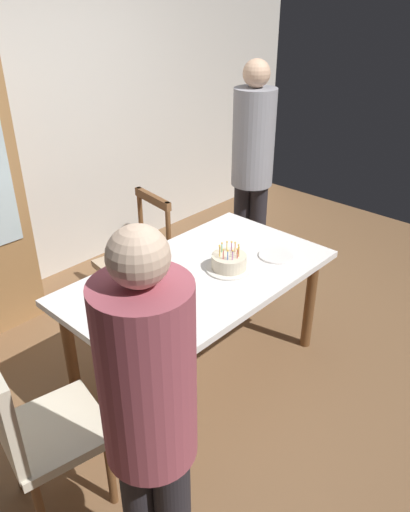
# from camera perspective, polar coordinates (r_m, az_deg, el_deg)

# --- Properties ---
(ground) EXTENTS (6.40, 6.40, 0.00)m
(ground) POSITION_cam_1_polar(r_m,az_deg,el_deg) (3.37, -0.59, -13.00)
(ground) COLOR brown
(back_wall) EXTENTS (6.40, 0.10, 2.60)m
(back_wall) POSITION_cam_1_polar(r_m,az_deg,el_deg) (4.14, -20.23, 13.79)
(back_wall) COLOR beige
(back_wall) RESTS_ON ground
(dining_table) EXTENTS (1.62, 0.91, 0.75)m
(dining_table) POSITION_cam_1_polar(r_m,az_deg,el_deg) (2.98, -0.66, -3.56)
(dining_table) COLOR white
(dining_table) RESTS_ON ground
(birthday_cake) EXTENTS (0.28, 0.28, 0.16)m
(birthday_cake) POSITION_cam_1_polar(r_m,az_deg,el_deg) (2.96, 2.76, -0.77)
(birthday_cake) COLOR silver
(birthday_cake) RESTS_ON dining_table
(plate_near_celebrant) EXTENTS (0.22, 0.22, 0.01)m
(plate_near_celebrant) POSITION_cam_1_polar(r_m,az_deg,el_deg) (2.55, -4.23, -7.30)
(plate_near_celebrant) COLOR white
(plate_near_celebrant) RESTS_ON dining_table
(plate_far_side) EXTENTS (0.22, 0.22, 0.01)m
(plate_far_side) POSITION_cam_1_polar(r_m,az_deg,el_deg) (3.01, -4.57, -1.17)
(plate_far_side) COLOR white
(plate_far_side) RESTS_ON dining_table
(plate_near_guest) EXTENTS (0.22, 0.22, 0.01)m
(plate_near_guest) POSITION_cam_1_polar(r_m,az_deg,el_deg) (3.15, 8.16, 0.06)
(plate_near_guest) COLOR white
(plate_near_guest) RESTS_ON dining_table
(fork_near_celebrant) EXTENTS (0.18, 0.03, 0.01)m
(fork_near_celebrant) POSITION_cam_1_polar(r_m,az_deg,el_deg) (2.45, -6.70, -9.09)
(fork_near_celebrant) COLOR silver
(fork_near_celebrant) RESTS_ON dining_table
(fork_far_side) EXTENTS (0.18, 0.06, 0.01)m
(fork_far_side) POSITION_cam_1_polar(r_m,az_deg,el_deg) (2.92, -6.78, -2.40)
(fork_far_side) COLOR silver
(fork_far_side) RESTS_ON dining_table
(chair_spindle_back) EXTENTS (0.50, 0.50, 0.95)m
(chair_spindle_back) POSITION_cam_1_polar(r_m,az_deg,el_deg) (3.66, -7.87, -0.83)
(chair_spindle_back) COLOR tan
(chair_spindle_back) RESTS_ON ground
(chair_upholstered) EXTENTS (0.52, 0.52, 0.95)m
(chair_upholstered) POSITION_cam_1_polar(r_m,az_deg,el_deg) (2.44, -19.10, -17.99)
(chair_upholstered) COLOR beige
(chair_upholstered) RESTS_ON ground
(person_celebrant) EXTENTS (0.32, 0.32, 1.67)m
(person_celebrant) POSITION_cam_1_polar(r_m,az_deg,el_deg) (1.78, -6.33, -18.05)
(person_celebrant) COLOR #262328
(person_celebrant) RESTS_ON ground
(person_guest) EXTENTS (0.32, 0.32, 1.80)m
(person_guest) POSITION_cam_1_polar(r_m,az_deg,el_deg) (3.91, 5.45, 10.46)
(person_guest) COLOR #262328
(person_guest) RESTS_ON ground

